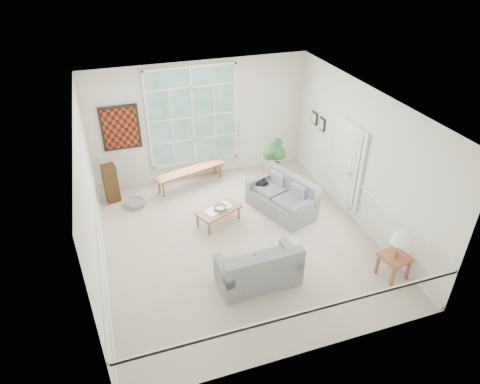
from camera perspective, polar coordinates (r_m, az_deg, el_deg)
name	(u,v)px	position (r m, az deg, el deg)	size (l,w,h in m)	color
floor	(239,240)	(9.11, -0.20, -6.37)	(5.50, 6.00, 0.01)	#B1A697
ceiling	(238,104)	(7.62, -0.24, 11.62)	(5.50, 6.00, 0.02)	white
wall_back	(201,121)	(10.86, -5.26, 9.42)	(5.50, 0.02, 3.00)	silver
wall_front	(307,283)	(6.05, 8.92, -11.92)	(5.50, 0.02, 3.00)	silver
wall_left	(90,203)	(7.97, -19.35, -1.43)	(0.02, 6.00, 3.00)	silver
wall_right	(362,158)	(9.38, 15.99, 4.44)	(0.02, 6.00, 3.00)	silver
window_back	(193,117)	(10.73, -6.29, 9.93)	(2.30, 0.08, 2.40)	white
entry_door	(343,164)	(10.01, 13.61, 3.67)	(0.08, 0.90, 2.10)	white
door_sidelight	(359,173)	(9.50, 15.57, 2.46)	(0.08, 0.26, 1.90)	white
wall_art	(120,128)	(10.55, -15.65, 8.22)	(0.90, 0.06, 1.10)	#5E1909
wall_frame_near	(322,124)	(10.68, 10.84, 8.86)	(0.04, 0.26, 0.32)	black
wall_frame_far	(314,118)	(11.00, 9.87, 9.66)	(0.04, 0.26, 0.32)	black
loveseat_right	(281,195)	(9.77, 5.54, -0.44)	(0.83, 1.60, 0.86)	slate
loveseat_front	(258,265)	(7.91, 2.47, -9.65)	(1.48, 0.77, 0.80)	slate
coffee_table	(218,216)	(9.50, -2.91, -3.18)	(0.98, 0.53, 0.36)	#985033
pewter_bowl	(220,207)	(9.39, -2.66, -2.00)	(0.34, 0.34, 0.08)	#9D9DA2
window_bench	(191,177)	(10.93, -6.60, 1.96)	(1.85, 0.36, 0.43)	#985033
end_table	(273,179)	(10.76, 4.38, 1.70)	(0.47, 0.47, 0.47)	#985033
houseplant	(275,155)	(10.48, 4.68, 4.90)	(0.49, 0.49, 0.84)	#25572C
side_table	(393,266)	(8.59, 19.71, -9.27)	(0.49, 0.49, 0.50)	#985033
table_lamp	(399,245)	(8.24, 20.40, -6.62)	(0.33, 0.33, 0.57)	white
pet_bed	(135,203)	(10.42, -13.81, -1.43)	(0.48, 0.48, 0.14)	slate
floor_speaker	(111,183)	(10.52, -16.86, 1.13)	(0.30, 0.24, 0.98)	#3C2612
cat	(262,184)	(10.02, 2.98, 1.13)	(0.31, 0.22, 0.15)	black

